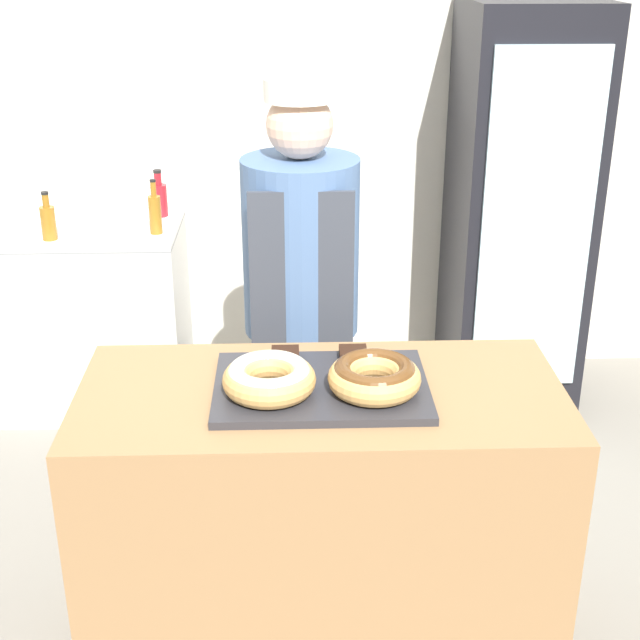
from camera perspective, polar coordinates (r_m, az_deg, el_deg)
name	(u,v)px	position (r m, az deg, el deg)	size (l,w,h in m)	color
wall_back	(305,113)	(4.49, -0.94, 13.09)	(8.00, 0.06, 2.70)	silver
display_counter	(321,525)	(2.84, 0.07, -12.96)	(1.42, 0.67, 0.94)	#997047
serving_tray	(321,387)	(2.58, 0.08, -4.31)	(0.62, 0.43, 0.02)	#2D2D33
donut_light_glaze	(269,377)	(2.51, -3.27, -3.69)	(0.26, 0.26, 0.09)	tan
donut_chocolate_glaze	(374,376)	(2.52, 3.50, -3.58)	(0.26, 0.26, 0.09)	tan
brownie_back_left	(285,355)	(2.71, -2.23, -2.26)	(0.08, 0.08, 0.03)	black
brownie_back_right	(353,354)	(2.71, 2.14, -2.20)	(0.08, 0.08, 0.03)	black
baker_person	(301,311)	(3.22, -1.20, 0.57)	(0.41, 0.41, 1.72)	#4C4C51
beverage_fridge	(517,213)	(4.32, 12.49, 6.72)	(0.59, 0.69, 1.90)	black
chest_freezer	(86,316)	(4.47, -14.78, 0.25)	(0.95, 0.61, 0.90)	silver
bottle_amber	(155,213)	(4.14, -10.51, 6.77)	(0.06, 0.06, 0.25)	#99661E
bottle_amber_b	(48,221)	(4.17, -17.00, 6.07)	(0.07, 0.07, 0.22)	#99661E
bottle_red	(159,198)	(4.41, -10.26, 7.67)	(0.08, 0.08, 0.23)	red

